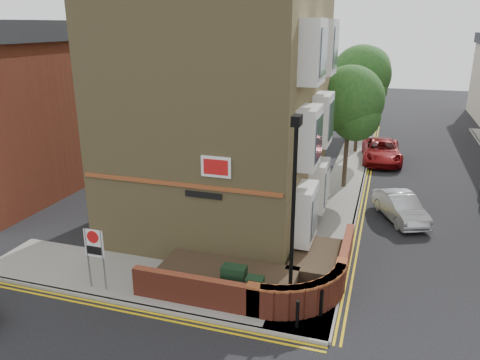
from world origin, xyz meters
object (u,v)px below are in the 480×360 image
silver_car_near (401,207)px  zone_sign (94,248)px  lamppost (293,217)px  utility_cabinet_large (234,282)px

silver_car_near → zone_sign: bearing=-159.9°
lamppost → zone_sign: 6.85m
utility_cabinet_large → silver_car_near: 10.39m
zone_sign → silver_car_near: bearing=44.2°
zone_sign → utility_cabinet_large: bearing=9.7°
lamppost → zone_sign: bearing=-173.9°
zone_sign → silver_car_near: 13.99m
zone_sign → silver_car_near: size_ratio=0.57×
utility_cabinet_large → zone_sign: bearing=-170.3°
lamppost → zone_sign: (-6.60, -0.70, -1.70)m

